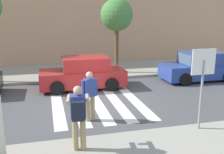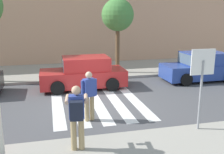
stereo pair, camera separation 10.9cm
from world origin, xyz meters
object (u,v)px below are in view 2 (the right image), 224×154
object	(u,v)px
stop_sign	(202,72)
parked_car_red	(84,74)
street_tree_center	(118,16)
photographer_with_backpack	(77,113)
parked_car_blue	(201,67)
pedestrian_crossing	(89,93)

from	to	relation	value
stop_sign	parked_car_red	bearing A→B (deg)	115.16
parked_car_red	street_tree_center	distance (m)	4.34
photographer_with_backpack	parked_car_blue	distance (m)	9.69
photographer_with_backpack	stop_sign	bearing A→B (deg)	6.47
pedestrian_crossing	parked_car_blue	bearing A→B (deg)	31.03
photographer_with_backpack	parked_car_blue	bearing A→B (deg)	40.05
pedestrian_crossing	parked_car_blue	world-z (taller)	pedestrian_crossing
stop_sign	pedestrian_crossing	distance (m)	3.67
pedestrian_crossing	parked_car_red	size ratio (longest dim) A/B	0.42
photographer_with_backpack	pedestrian_crossing	xyz separation A→B (m)	(0.65, 2.16, -0.19)
pedestrian_crossing	parked_car_red	distance (m)	4.09
photographer_with_backpack	pedestrian_crossing	world-z (taller)	photographer_with_backpack
stop_sign	parked_car_blue	world-z (taller)	stop_sign
photographer_with_backpack	pedestrian_crossing	distance (m)	2.26
street_tree_center	photographer_with_backpack	bearing A→B (deg)	-111.17
photographer_with_backpack	parked_car_red	distance (m)	6.33
parked_car_red	photographer_with_backpack	bearing A→B (deg)	-99.20
stop_sign	parked_car_blue	size ratio (longest dim) A/B	0.60
pedestrian_crossing	stop_sign	bearing A→B (deg)	-29.33
stop_sign	pedestrian_crossing	bearing A→B (deg)	150.67
pedestrian_crossing	parked_car_red	xyz separation A→B (m)	(0.36, 4.07, -0.25)
stop_sign	parked_car_blue	xyz separation A→B (m)	(3.67, 5.80, -1.21)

